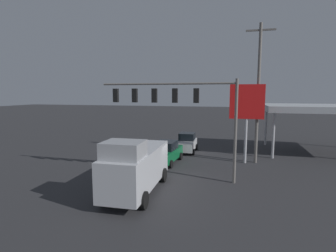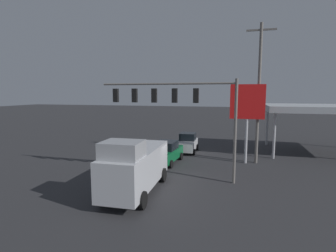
# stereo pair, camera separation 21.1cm
# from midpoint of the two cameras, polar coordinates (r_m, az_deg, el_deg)

# --- Properties ---
(ground_plane) EXTENTS (200.00, 200.00, 0.00)m
(ground_plane) POSITION_cam_midpoint_polar(r_m,az_deg,el_deg) (19.41, -1.84, -11.18)
(ground_plane) COLOR #2D2D30
(traffic_signal_assembly) EXTENTS (9.71, 0.43, 7.06)m
(traffic_signal_assembly) POSITION_cam_midpoint_polar(r_m,az_deg,el_deg) (18.39, 1.37, 5.19)
(traffic_signal_assembly) COLOR slate
(traffic_signal_assembly) RESTS_ON ground
(utility_pole) EXTENTS (2.40, 0.26, 11.91)m
(utility_pole) POSITION_cam_midpoint_polar(r_m,az_deg,el_deg) (23.83, 18.80, 7.15)
(utility_pole) COLOR slate
(utility_pole) RESTS_ON ground
(gas_station_canopy) EXTENTS (11.51, 7.88, 4.91)m
(gas_station_canopy) POSITION_cam_midpoint_polar(r_m,az_deg,el_deg) (30.41, 30.88, 3.26)
(gas_station_canopy) COLOR #B2B7BC
(gas_station_canopy) RESTS_ON ground
(price_sign) EXTENTS (2.90, 0.27, 6.86)m
(price_sign) POSITION_cam_midpoint_polar(r_m,az_deg,el_deg) (23.51, 16.54, 4.36)
(price_sign) COLOR #B7B7BC
(price_sign) RESTS_ON ground
(hatchback_crossing) EXTENTS (2.03, 3.84, 1.97)m
(hatchback_crossing) POSITION_cam_midpoint_polar(r_m,az_deg,el_deg) (27.43, 3.88, -3.68)
(hatchback_crossing) COLOR silver
(hatchback_crossing) RESTS_ON ground
(delivery_truck) EXTENTS (2.74, 6.87, 3.58)m
(delivery_truck) POSITION_cam_midpoint_polar(r_m,az_deg,el_deg) (16.23, -7.34, -8.70)
(delivery_truck) COLOR silver
(delivery_truck) RESTS_ON ground
(sedan_waiting) EXTENTS (2.31, 4.52, 1.93)m
(sedan_waiting) POSITION_cam_midpoint_polar(r_m,az_deg,el_deg) (23.10, -0.69, -5.72)
(sedan_waiting) COLOR #0C592D
(sedan_waiting) RESTS_ON ground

